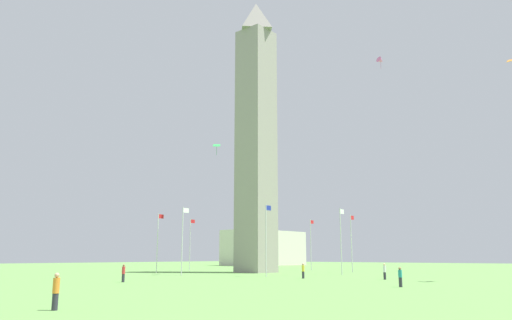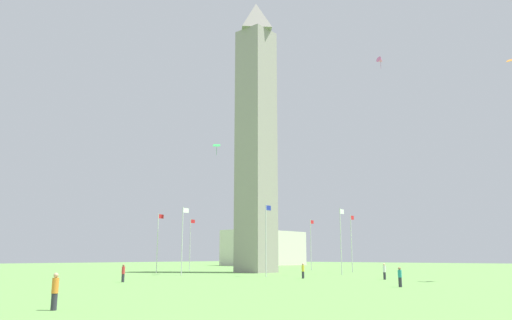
{
  "view_description": "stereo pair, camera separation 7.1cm",
  "coord_description": "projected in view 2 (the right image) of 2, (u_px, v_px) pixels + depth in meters",
  "views": [
    {
      "loc": [
        -61.26,
        -51.82,
        2.58
      ],
      "look_at": [
        0.0,
        0.0,
        18.17
      ],
      "focal_mm": 34.75,
      "sensor_mm": 36.0,
      "label": 1
    },
    {
      "loc": [
        -61.21,
        -51.88,
        2.58
      ],
      "look_at": [
        0.0,
        0.0,
        18.17
      ],
      "focal_mm": 34.75,
      "sensor_mm": 36.0,
      "label": 2
    }
  ],
  "objects": [
    {
      "name": "ground_plane",
      "position": [
        256.0,
        273.0,
        78.27
      ],
      "size": [
        260.0,
        260.0,
        0.0
      ],
      "primitive_type": "plane",
      "color": "#609347"
    },
    {
      "name": "obelisk_monument",
      "position": [
        256.0,
        131.0,
        82.68
      ],
      "size": [
        5.09,
        5.09,
        46.25
      ],
      "color": "gray",
      "rests_on": "ground"
    },
    {
      "name": "flagpole_n",
      "position": [
        311.0,
        242.0,
        90.95
      ],
      "size": [
        1.12,
        0.14,
        9.25
      ],
      "color": "silver",
      "rests_on": "ground"
    },
    {
      "name": "flagpole_ne",
      "position": [
        249.0,
        243.0,
        94.52
      ],
      "size": [
        1.12,
        0.14,
        9.25
      ],
      "color": "silver",
      "rests_on": "ground"
    },
    {
      "name": "flagpole_e",
      "position": [
        190.0,
        242.0,
        89.17
      ],
      "size": [
        1.12,
        0.14,
        9.25
      ],
      "color": "silver",
      "rests_on": "ground"
    },
    {
      "name": "flagpole_se",
      "position": [
        158.0,
        240.0,
        78.01
      ],
      "size": [
        1.12,
        0.14,
        9.25
      ],
      "color": "silver",
      "rests_on": "ground"
    },
    {
      "name": "flagpole_s",
      "position": [
        183.0,
        238.0,
        67.59
      ],
      "size": [
        1.12,
        0.14,
        9.25
      ],
      "color": "silver",
      "rests_on": "ground"
    },
    {
      "name": "flagpole_sw",
      "position": [
        266.0,
        237.0,
        64.02
      ],
      "size": [
        1.12,
        0.14,
        9.25
      ],
      "color": "silver",
      "rests_on": "ground"
    },
    {
      "name": "flagpole_w",
      "position": [
        341.0,
        238.0,
        69.37
      ],
      "size": [
        1.12,
        0.14,
        9.25
      ],
      "color": "silver",
      "rests_on": "ground"
    },
    {
      "name": "flagpole_nw",
      "position": [
        352.0,
        241.0,
        80.53
      ],
      "size": [
        1.12,
        0.14,
        9.25
      ],
      "color": "silver",
      "rests_on": "ground"
    },
    {
      "name": "person_yellow_shirt",
      "position": [
        303.0,
        271.0,
        58.02
      ],
      "size": [
        0.32,
        0.32,
        1.76
      ],
      "rotation": [
        0.0,
        0.0,
        0.94
      ],
      "color": "#2D2D38",
      "rests_on": "ground"
    },
    {
      "name": "person_orange_shirt",
      "position": [
        55.0,
        292.0,
        24.04
      ],
      "size": [
        0.32,
        0.32,
        1.78
      ],
      "rotation": [
        0.0,
        0.0,
        0.12
      ],
      "color": "#2D2D38",
      "rests_on": "ground"
    },
    {
      "name": "person_red_shirt",
      "position": [
        123.0,
        273.0,
        49.74
      ],
      "size": [
        0.32,
        0.32,
        1.79
      ],
      "rotation": [
        0.0,
        0.0,
        0.79
      ],
      "color": "#2D2D38",
      "rests_on": "ground"
    },
    {
      "name": "person_teal_shirt",
      "position": [
        400.0,
        277.0,
        41.87
      ],
      "size": [
        0.32,
        0.32,
        1.66
      ],
      "rotation": [
        0.0,
        0.0,
        0.61
      ],
      "color": "#2D2D38",
      "rests_on": "ground"
    },
    {
      "name": "person_white_shirt",
      "position": [
        384.0,
        272.0,
        55.11
      ],
      "size": [
        0.32,
        0.32,
        1.78
      ],
      "rotation": [
        0.0,
        0.0,
        1.8
      ],
      "color": "#2D2D38",
      "rests_on": "ground"
    },
    {
      "name": "kite_green_diamond",
      "position": [
        217.0,
        146.0,
        74.47
      ],
      "size": [
        1.42,
        1.43,
        1.76
      ],
      "color": "green"
    },
    {
      "name": "kite_pink_delta",
      "position": [
        381.0,
        61.0,
        70.57
      ],
      "size": [
        1.23,
        1.13,
        1.75
      ],
      "color": "pink"
    },
    {
      "name": "distant_building",
      "position": [
        265.0,
        248.0,
        141.56
      ],
      "size": [
        25.58,
        11.13,
        9.61
      ],
      "color": "beige",
      "rests_on": "ground"
    }
  ]
}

